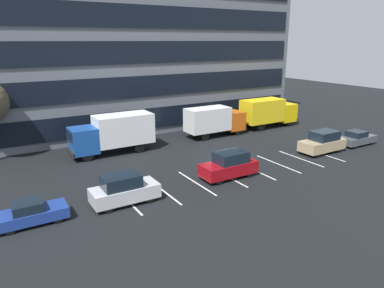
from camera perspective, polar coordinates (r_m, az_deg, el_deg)
The scene contains 11 objects.
ground_plane at distance 31.51m, azimuth 4.47°, elevation -3.04°, with size 120.00×120.00×0.00m, color black.
office_building at distance 45.54m, azimuth -8.92°, elevation 14.35°, with size 38.90×12.38×18.00m.
lot_markings at distance 29.39m, azimuth 7.70°, elevation -4.58°, with size 19.74×5.40×0.01m.
box_truck_yellow_all at distance 44.91m, azimuth 12.11°, elevation 5.14°, with size 7.63×2.53×3.54m.
box_truck_blue at distance 34.39m, azimuth -12.47°, elevation 1.87°, with size 7.90×2.62×3.66m.
box_truck_orange at distance 39.80m, azimuth 3.61°, elevation 3.87°, with size 7.14×2.36×3.31m.
suv_maroon at distance 28.04m, azimuth 5.96°, elevation -3.40°, with size 4.56×1.94×2.06m.
suv_tan at distance 36.29m, azimuth 20.23°, elevation 0.27°, with size 4.63×1.96×2.10m.
suv_silver at distance 23.98m, azimuth -10.88°, elevation -7.19°, with size 4.43×1.88×2.00m.
sedan_charcoal at distance 40.34m, azimuth 24.95°, elevation 0.84°, with size 4.19×1.76×1.50m.
sedan_navy at distance 23.21m, azimuth -24.42°, elevation -10.07°, with size 3.98×1.67×1.43m.
Camera 1 is at (-17.43, -24.09, 10.41)m, focal length 33.25 mm.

